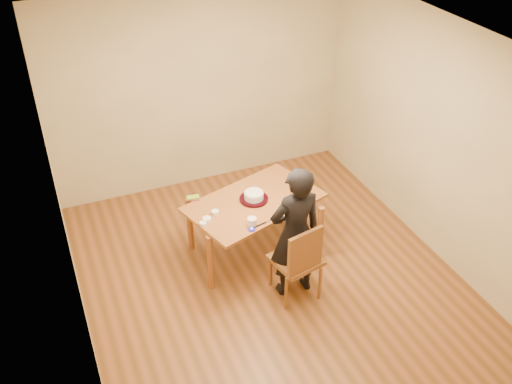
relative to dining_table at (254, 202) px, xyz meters
name	(u,v)px	position (x,y,z in m)	size (l,w,h in m)	color
room_shell	(257,159)	(-0.01, -0.11, 0.62)	(4.00, 4.50, 2.70)	brown
dining_table	(254,202)	(0.00, 0.00, 0.00)	(1.47, 0.87, 0.04)	brown
dining_chair	(296,260)	(0.15, -0.78, -0.28)	(0.46, 0.46, 0.04)	brown
cake_plate	(254,199)	(0.00, 0.02, 0.03)	(0.32, 0.32, 0.02)	#CF0D41
cake	(254,196)	(0.00, 0.02, 0.08)	(0.22, 0.22, 0.07)	white
frosting_dome	(254,192)	(0.00, 0.02, 0.13)	(0.21, 0.21, 0.03)	white
frosting_tub	(252,222)	(-0.19, -0.40, 0.06)	(0.10, 0.10, 0.09)	white
frosting_lid	(252,229)	(-0.23, -0.47, 0.02)	(0.09, 0.09, 0.01)	#251BB0
frosting_dollop	(252,228)	(-0.23, -0.47, 0.03)	(0.04, 0.04, 0.02)	white
ramekin_green	(203,224)	(-0.67, -0.20, 0.04)	(0.07, 0.07, 0.04)	white
ramekin_yellow	(215,212)	(-0.48, -0.06, 0.04)	(0.08, 0.08, 0.04)	white
ramekin_multi	(207,220)	(-0.61, -0.15, 0.04)	(0.09, 0.09, 0.04)	white
candy_box_pink	(194,199)	(-0.62, 0.29, 0.03)	(0.12, 0.06, 0.02)	#E53572
candy_box_green	(193,197)	(-0.62, 0.29, 0.05)	(0.14, 0.07, 0.02)	green
spatula	(260,225)	(-0.12, -0.44, 0.02)	(0.16, 0.02, 0.01)	black
person	(295,233)	(0.15, -0.73, 0.05)	(0.57, 0.37, 1.55)	black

